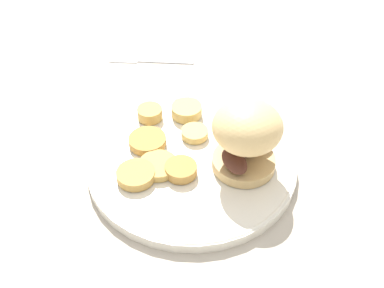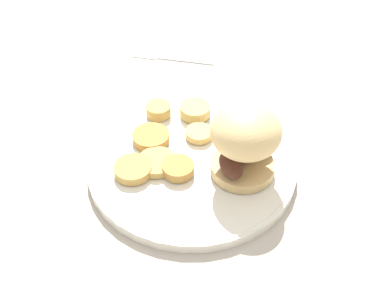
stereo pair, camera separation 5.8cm
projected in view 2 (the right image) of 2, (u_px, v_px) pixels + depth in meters
name	position (u px, v px, depth m)	size (l,w,h in m)	color
ground_plane	(192.00, 166.00, 0.61)	(4.00, 4.00, 0.00)	#B2A899
dinner_plate	(192.00, 162.00, 0.60)	(0.28, 0.28, 0.02)	white
sandwich	(244.00, 140.00, 0.55)	(0.10, 0.09, 0.10)	tan
potato_round_0	(158.00, 110.00, 0.66)	(0.04, 0.04, 0.02)	tan
potato_round_1	(157.00, 162.00, 0.58)	(0.05, 0.05, 0.01)	tan
potato_round_2	(195.00, 110.00, 0.66)	(0.04, 0.04, 0.02)	#DBB766
potato_round_3	(199.00, 134.00, 0.62)	(0.04, 0.04, 0.01)	#DBB766
potato_round_4	(151.00, 137.00, 0.62)	(0.05, 0.05, 0.01)	#BC8942
potato_round_5	(133.00, 169.00, 0.57)	(0.05, 0.05, 0.01)	tan
potato_round_6	(178.00, 168.00, 0.57)	(0.04, 0.04, 0.01)	#BC8942
fork	(171.00, 57.00, 0.81)	(0.11, 0.13, 0.00)	silver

